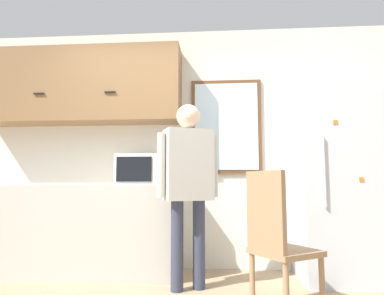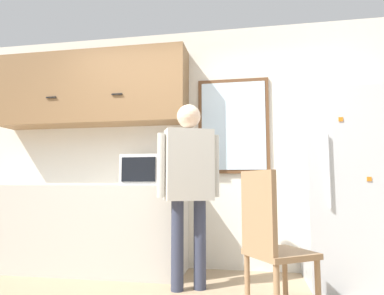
% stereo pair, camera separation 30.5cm
% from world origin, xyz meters
% --- Properties ---
extents(back_wall, '(6.00, 0.06, 2.70)m').
position_xyz_m(back_wall, '(0.00, 1.82, 1.35)').
color(back_wall, silver).
rests_on(back_wall, ground_plane).
extents(counter, '(2.24, 0.62, 0.91)m').
position_xyz_m(counter, '(-1.08, 1.48, 0.45)').
color(counter, '#BCB7AD').
rests_on(counter, ground_plane).
extents(upper_cabinets, '(2.24, 0.37, 0.85)m').
position_xyz_m(upper_cabinets, '(-1.08, 1.62, 2.02)').
color(upper_cabinets, olive).
extents(microwave, '(0.50, 0.43, 0.31)m').
position_xyz_m(microwave, '(-0.32, 1.47, 1.06)').
color(microwave, white).
rests_on(microwave, counter).
extents(person, '(0.53, 0.37, 1.64)m').
position_xyz_m(person, '(0.19, 1.03, 1.00)').
color(person, '#33384C').
rests_on(person, ground_plane).
extents(refrigerator, '(0.74, 0.73, 1.78)m').
position_xyz_m(refrigerator, '(1.60, 1.44, 0.89)').
color(refrigerator, silver).
rests_on(refrigerator, ground_plane).
extents(chair, '(0.56, 0.56, 1.01)m').
position_xyz_m(chair, '(0.87, 0.50, 0.54)').
color(chair, '#997551').
rests_on(chair, ground_plane).
extents(window, '(0.79, 0.05, 1.06)m').
position_xyz_m(window, '(0.55, 1.78, 1.56)').
color(window, brown).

